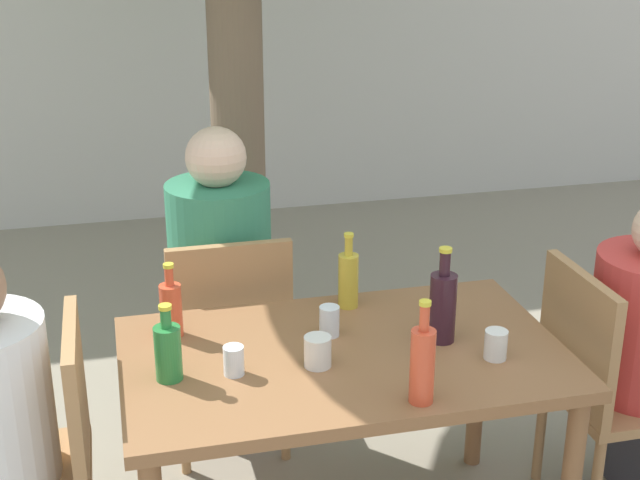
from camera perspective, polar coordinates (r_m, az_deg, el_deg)
The scene contains 15 objects.
cafe_building_wall at distance 5.88m, azimuth -7.72°, elevation 14.81°, with size 10.00×0.08×2.80m.
dining_table_front at distance 2.76m, azimuth 1.50°, elevation -8.74°, with size 1.34×0.81×0.73m.
patio_chair_0 at distance 2.76m, azimuth -17.35°, elevation -12.90°, with size 0.44×0.44×0.90m.
patio_chair_1 at distance 3.15m, azimuth 17.66°, elevation -8.46°, with size 0.44×0.44×0.90m.
patio_chair_2 at distance 3.33m, azimuth -5.90°, elevation -5.92°, with size 0.44×0.44×0.90m.
person_seated_2 at distance 3.50m, azimuth -6.47°, elevation -3.40°, with size 0.39×0.59×1.25m.
soda_bottle_0 at distance 2.81m, azimuth -9.51°, elevation -4.32°, with size 0.07×0.07×0.24m.
soda_bottle_1 at distance 2.42m, azimuth 6.57°, elevation -7.84°, with size 0.07×0.07×0.30m.
green_bottle_2 at distance 2.56m, azimuth -9.71°, elevation -7.00°, with size 0.08×0.08×0.23m.
oil_cruet_3 at distance 2.96m, azimuth 1.82°, elevation -2.48°, with size 0.07×0.07×0.26m.
wine_bottle_4 at distance 2.75m, azimuth 7.88°, elevation -4.17°, with size 0.08×0.08×0.31m.
drinking_glass_0 at distance 2.71m, azimuth 11.18°, elevation -6.58°, with size 0.07×0.07×0.09m.
drinking_glass_1 at distance 2.62m, azimuth -0.15°, elevation -7.14°, with size 0.08×0.08×0.09m.
drinking_glass_2 at distance 2.79m, azimuth 0.60°, elevation -5.21°, with size 0.06×0.06×0.10m.
drinking_glass_3 at distance 2.58m, azimuth -5.55°, elevation -7.68°, with size 0.06×0.06×0.09m.
Camera 1 is at (-0.64, -2.31, 2.00)m, focal length 50.00 mm.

